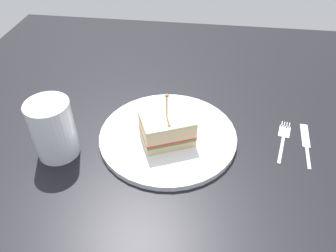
{
  "coord_description": "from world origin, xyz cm",
  "views": [
    {
      "loc": [
        -48.22,
        -6.48,
        44.64
      ],
      "look_at": [
        0.0,
        0.0,
        3.1
      ],
      "focal_mm": 35.32,
      "sensor_mm": 36.0,
      "label": 1
    }
  ],
  "objects_px": {
    "knife": "(306,142)",
    "plate": "(168,136)",
    "sandwich_half_center": "(165,128)",
    "drink_glass": "(54,132)",
    "fork": "(284,136)"
  },
  "relations": [
    {
      "from": "knife",
      "to": "plate",
      "type": "bearing_deg",
      "value": 94.61
    },
    {
      "from": "plate",
      "to": "sandwich_half_center",
      "type": "bearing_deg",
      "value": 165.8
    },
    {
      "from": "plate",
      "to": "knife",
      "type": "xyz_separation_m",
      "value": [
        0.02,
        -0.27,
        -0.0
      ]
    },
    {
      "from": "drink_glass",
      "to": "fork",
      "type": "bearing_deg",
      "value": -77.04
    },
    {
      "from": "drink_glass",
      "to": "knife",
      "type": "xyz_separation_m",
      "value": [
        0.09,
        -0.47,
        -0.05
      ]
    },
    {
      "from": "sandwich_half_center",
      "to": "drink_glass",
      "type": "distance_m",
      "value": 0.2
    },
    {
      "from": "plate",
      "to": "sandwich_half_center",
      "type": "relative_size",
      "value": 2.34
    },
    {
      "from": "drink_glass",
      "to": "knife",
      "type": "bearing_deg",
      "value": -79.48
    },
    {
      "from": "plate",
      "to": "drink_glass",
      "type": "distance_m",
      "value": 0.22
    },
    {
      "from": "knife",
      "to": "sandwich_half_center",
      "type": "bearing_deg",
      "value": 97.71
    },
    {
      "from": "plate",
      "to": "sandwich_half_center",
      "type": "height_order",
      "value": "sandwich_half_center"
    },
    {
      "from": "sandwich_half_center",
      "to": "drink_glass",
      "type": "height_order",
      "value": "sandwich_half_center"
    },
    {
      "from": "plate",
      "to": "sandwich_half_center",
      "type": "distance_m",
      "value": 0.04
    },
    {
      "from": "sandwich_half_center",
      "to": "drink_glass",
      "type": "relative_size",
      "value": 1.03
    },
    {
      "from": "plate",
      "to": "knife",
      "type": "height_order",
      "value": "plate"
    }
  ]
}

